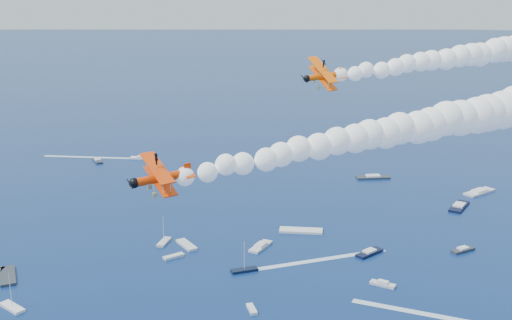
% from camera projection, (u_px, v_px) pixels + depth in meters
% --- Properties ---
extents(biplane_lead, '(11.43, 11.83, 8.20)m').
position_uv_depth(biplane_lead, '(324.00, 76.00, 107.09)').
color(biplane_lead, '#FF5B05').
extents(biplane_trail, '(11.85, 12.33, 7.21)m').
position_uv_depth(biplane_trail, '(162.00, 178.00, 77.83)').
color(biplane_trail, '#EC3A04').
extents(smoke_trail_lead, '(66.05, 65.06, 11.13)m').
position_uv_depth(smoke_trail_lead, '(482.00, 53.00, 117.81)').
color(smoke_trail_lead, white).
extents(smoke_trail_trail, '(66.08, 65.80, 11.13)m').
position_uv_depth(smoke_trail_trail, '(385.00, 133.00, 89.78)').
color(smoke_trail_trail, white).
extents(spectator_boats, '(227.02, 136.13, 0.70)m').
position_uv_depth(spectator_boats, '(338.00, 233.00, 196.23)').
color(spectator_boats, white).
rests_on(spectator_boats, ground).
extents(boat_wakes, '(186.98, 104.02, 0.04)m').
position_uv_depth(boat_wakes, '(241.00, 226.00, 202.60)').
color(boat_wakes, white).
rests_on(boat_wakes, ground).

